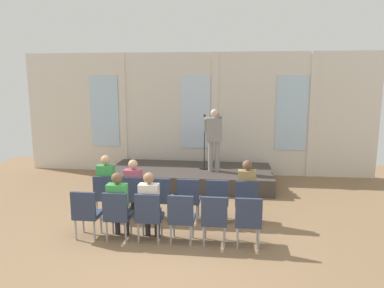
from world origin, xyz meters
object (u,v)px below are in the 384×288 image
Objects in this scene: chair_r0_c0 at (106,194)px; chair_r0_c1 at (133,195)px; chair_r0_c2 at (161,196)px; audience_r0_c5 at (247,188)px; speaker at (214,135)px; chair_r1_c0 at (86,211)px; audience_r0_c1 at (134,185)px; chair_r0_c3 at (189,197)px; chair_r1_c3 at (181,215)px; audience_r0_c0 at (107,183)px; chair_r1_c2 at (149,214)px; chair_r1_c1 at (117,213)px; chair_r1_c5 at (248,218)px; chair_r0_c4 at (217,198)px; chair_r1_c4 at (214,217)px; chair_r0_c5 at (246,199)px; audience_r1_c2 at (150,203)px; audience_r1_c1 at (118,202)px.

chair_r0_c0 and chair_r0_c1 have the same top height.
audience_r0_c5 reaches higher than chair_r0_c2.
chair_r1_c0 is (-2.16, -3.60, -0.92)m from speaker.
chair_r0_c2 is (0.60, -0.08, -0.18)m from audience_r0_c1.
chair_r0_c2 is 1.00× the size of chair_r0_c3.
chair_r0_c2 is 1.21m from chair_r1_c3.
audience_r0_c0 is (0.00, 0.08, 0.22)m from chair_r0_c0.
chair_r0_c0 is at bearing -130.38° from speaker.
chair_r0_c1 is 2.40m from audience_r0_c5.
chair_r0_c3 is 1.00× the size of chair_r1_c2.
chair_r0_c1 is at bearing 0.00° from chair_r0_c0.
audience_r0_c0 is 1.30m from chair_r1_c1.
audience_r0_c0 is at bearing 172.46° from chair_r0_c1.
chair_r1_c0 and chair_r1_c5 have the same top height.
chair_r0_c0 and chair_r1_c0 have the same top height.
chair_r0_c1 is at bearing 180.00° from chair_r0_c4.
chair_r0_c3 is at bearing 30.57° from chair_r1_c0.
chair_r0_c2 and chair_r1_c3 have the same top height.
chair_r0_c1 is 0.60m from chair_r0_c2.
chair_r1_c4 is (0.60, -1.06, 0.00)m from chair_r0_c3.
audience_r0_c5 is (-0.00, 0.08, 0.21)m from chair_r0_c5.
speaker is 1.83× the size of chair_r1_c0.
chair_r0_c0 is at bearing -178.46° from audience_r0_c5.
audience_r0_c1 reaches higher than chair_r1_c4.
audience_r1_c2 is 1.21m from chair_r1_c4.
audience_r0_c1 is 2.65m from chair_r1_c5.
audience_r0_c0 is at bearing 138.55° from audience_r1_c2.
audience_r1_c1 reaches higher than chair_r1_c5.
chair_r0_c2 is at bearing 180.00° from chair_r0_c3.
chair_r0_c1 and chair_r1_c4 have the same top height.
chair_r1_c5 is at bearing 0.00° from chair_r1_c3.
audience_r1_c1 reaches higher than chair_r0_c1.
chair_r0_c3 is (1.19, 0.00, 0.00)m from chair_r0_c1.
audience_r0_c0 is 1.45× the size of chair_r1_c5.
chair_r1_c5 is (0.00, -1.14, -0.21)m from audience_r0_c5.
chair_r1_c3 is at bearing 0.00° from chair_r1_c0.
chair_r1_c3 is (1.19, -1.06, 0.00)m from chair_r0_c1.
chair_r0_c3 is at bearing 180.00° from chair_r0_c5.
chair_r0_c4 is at bearing 0.00° from chair_r0_c1.
speaker is 1.83× the size of chair_r1_c2.
audience_r1_c2 is at bearing -149.48° from audience_r0_c5.
chair_r1_c2 is at bearing -119.44° from chair_r0_c3.
audience_r0_c1 is 1.37× the size of chair_r1_c3.
chair_r0_c5 is 0.74× the size of audience_r1_c1.
chair_r0_c0 is at bearing 180.00° from chair_r0_c4.
chair_r0_c3 is (1.79, 0.00, 0.00)m from chair_r0_c0.
chair_r0_c0 is 0.74× the size of audience_r1_c1.
chair_r1_c0 is (-2.99, -1.06, 0.00)m from chair_r0_c5.
chair_r1_c3 is 1.00× the size of chair_r1_c5.
chair_r1_c2 is (-1.79, -1.14, -0.21)m from audience_r0_c5.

